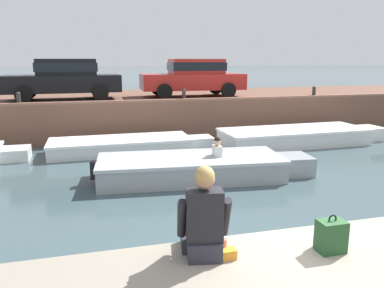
# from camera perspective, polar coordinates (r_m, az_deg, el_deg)

# --- Properties ---
(ground_plane) EXTENTS (400.00, 400.00, 0.00)m
(ground_plane) POSITION_cam_1_polar(r_m,az_deg,el_deg) (9.39, 0.61, -5.47)
(ground_plane) COLOR #3D5156
(far_quay_wall) EXTENTS (60.00, 6.00, 1.44)m
(far_quay_wall) POSITION_cam_1_polar(r_m,az_deg,el_deg) (16.84, -6.50, 5.02)
(far_quay_wall) COLOR brown
(far_quay_wall) RESTS_ON ground
(far_wall_coping) EXTENTS (60.00, 0.24, 0.08)m
(far_wall_coping) POSITION_cam_1_polar(r_m,az_deg,el_deg) (13.92, -4.87, 6.64)
(far_wall_coping) COLOR brown
(far_wall_coping) RESTS_ON far_quay_wall
(boat_moored_central_white) EXTENTS (5.34, 1.64, 0.46)m
(boat_moored_central_white) POSITION_cam_1_polar(r_m,az_deg,el_deg) (12.32, -9.82, -0.17)
(boat_moored_central_white) COLOR white
(boat_moored_central_white) RESTS_ON ground
(boat_moored_east_white) EXTENTS (6.25, 2.00, 0.57)m
(boat_moored_east_white) POSITION_cam_1_polar(r_m,az_deg,el_deg) (13.86, 16.19, 1.15)
(boat_moored_east_white) COLOR white
(boat_moored_east_white) RESTS_ON ground
(motorboat_passing) EXTENTS (5.62, 2.12, 1.05)m
(motorboat_passing) POSITION_cam_1_polar(r_m,az_deg,el_deg) (9.42, 1.14, -3.58)
(motorboat_passing) COLOR #93999E
(motorboat_passing) RESTS_ON ground
(car_left_inner_black) EXTENTS (4.35, 2.09, 1.54)m
(car_left_inner_black) POSITION_cam_1_polar(r_m,az_deg,el_deg) (15.33, -18.87, 9.59)
(car_left_inner_black) COLOR black
(car_left_inner_black) RESTS_ON far_quay_wall
(car_centre_red) EXTENTS (4.26, 2.01, 1.54)m
(car_centre_red) POSITION_cam_1_polar(r_m,az_deg,el_deg) (15.81, 0.24, 10.32)
(car_centre_red) COLOR #B2231E
(car_centre_red) RESTS_ON far_quay_wall
(mooring_bollard_west) EXTENTS (0.15, 0.15, 0.45)m
(mooring_bollard_west) POSITION_cam_1_polar(r_m,az_deg,el_deg) (14.06, -24.94, 6.40)
(mooring_bollard_west) COLOR #2D2B28
(mooring_bollard_west) RESTS_ON far_quay_wall
(mooring_bollard_mid) EXTENTS (0.15, 0.15, 0.45)m
(mooring_bollard_mid) POSITION_cam_1_polar(r_m,az_deg,el_deg) (14.22, -1.24, 7.61)
(mooring_bollard_mid) COLOR #2D2B28
(mooring_bollard_mid) RESTS_ON far_quay_wall
(mooring_bollard_east) EXTENTS (0.15, 0.15, 0.45)m
(mooring_bollard_east) POSITION_cam_1_polar(r_m,az_deg,el_deg) (16.40, 18.09, 7.66)
(mooring_bollard_east) COLOR #2D2B28
(mooring_bollard_east) RESTS_ON far_quay_wall
(person_seated_left) EXTENTS (0.57, 0.58, 0.97)m
(person_seated_left) POSITION_cam_1_polar(r_m,az_deg,el_deg) (3.82, 1.81, -11.74)
(person_seated_left) COLOR #282833
(person_seated_left) RESTS_ON near_quay
(bottle_drink) EXTENTS (0.06, 0.06, 0.20)m
(bottle_drink) POSITION_cam_1_polar(r_m,az_deg,el_deg) (3.96, 4.85, -15.34)
(bottle_drink) COLOR #E07F6B
(bottle_drink) RESTS_ON near_quay
(backpack_on_ledge) EXTENTS (0.28, 0.24, 0.41)m
(backpack_on_ledge) POSITION_cam_1_polar(r_m,az_deg,el_deg) (4.25, 20.33, -13.02)
(backpack_on_ledge) COLOR #234C28
(backpack_on_ledge) RESTS_ON near_quay
(snack_bag) EXTENTS (0.18, 0.12, 0.10)m
(snack_bag) POSITION_cam_1_polar(r_m,az_deg,el_deg) (3.93, 5.33, -16.32)
(snack_bag) COLOR orange
(snack_bag) RESTS_ON near_quay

